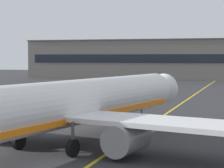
# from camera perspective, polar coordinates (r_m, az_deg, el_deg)

# --- Properties ---
(taxiway_centreline) EXTENTS (5.50, 179.93, 0.01)m
(taxiway_centreline) POSITION_cam_1_polar(r_m,az_deg,el_deg) (54.49, 6.65, -4.16)
(taxiway_centreline) COLOR yellow
(taxiway_centreline) RESTS_ON ground
(airliner_foreground) EXTENTS (32.20, 40.92, 11.65)m
(airliner_foreground) POSITION_cam_1_polar(r_m,az_deg,el_deg) (34.91, -6.88, -2.93)
(airliner_foreground) COLOR white
(airliner_foreground) RESTS_ON ground
(safety_cone_by_nose_gear) EXTENTS (0.44, 0.44, 0.55)m
(safety_cone_by_nose_gear) POSITION_cam_1_polar(r_m,az_deg,el_deg) (49.39, 1.87, -4.64)
(safety_cone_by_nose_gear) COLOR orange
(safety_cone_by_nose_gear) RESTS_ON ground
(terminal_building) EXTENTS (131.27, 12.40, 13.07)m
(terminal_building) POSITION_cam_1_polar(r_m,az_deg,el_deg) (144.25, 14.22, 3.15)
(terminal_building) COLOR slate
(terminal_building) RESTS_ON ground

